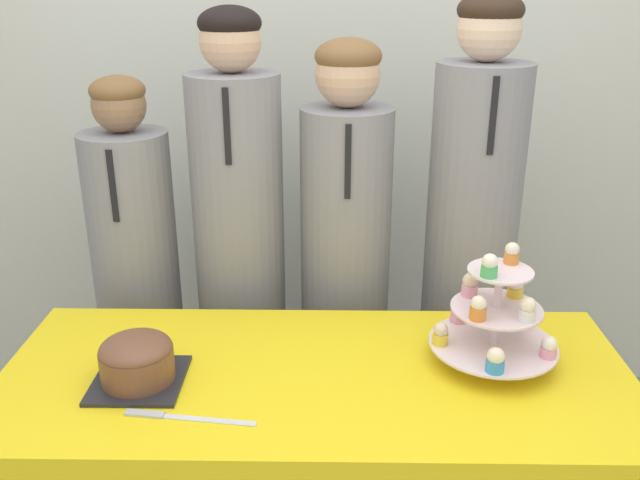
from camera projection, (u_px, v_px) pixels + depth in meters
wall_back at (323, 68)px, 2.60m from camera, size 9.00×0.06×2.70m
round_cake at (137, 360)px, 1.62m from camera, size 0.22×0.22×0.12m
cake_knife at (168, 416)px, 1.51m from camera, size 0.30×0.06×0.01m
cupcake_stand at (495, 316)px, 1.68m from camera, size 0.32×0.32×0.31m
student_0 at (140, 299)px, 2.28m from camera, size 0.28×0.28×1.41m
student_1 at (241, 272)px, 2.23m from camera, size 0.29×0.29×1.60m
student_2 at (345, 283)px, 2.24m from camera, size 0.29×0.29×1.52m
student_3 at (468, 268)px, 2.22m from camera, size 0.29×0.30×1.64m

